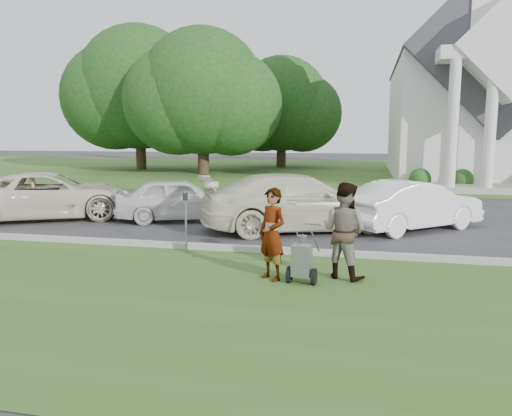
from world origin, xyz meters
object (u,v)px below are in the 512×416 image
(car_b, at_px, (180,199))
(car_d, at_px, (413,205))
(tree_far, at_px, (139,93))
(person_left, at_px, (272,235))
(car_c, at_px, (299,202))
(car_a, at_px, (51,196))
(church, at_px, (472,81))
(tree_back, at_px, (281,108))
(tree_left, at_px, (202,97))
(striping_cart, at_px, (302,262))
(person_right, at_px, (344,231))
(parking_meter_near, at_px, (186,215))

(car_b, xyz_separation_m, car_d, (7.03, 0.01, 0.02))
(tree_far, relative_size, car_d, 2.72)
(tree_far, distance_m, person_left, 30.92)
(tree_far, bearing_deg, car_c, -55.07)
(car_a, distance_m, car_c, 8.07)
(church, distance_m, person_left, 26.31)
(car_a, bearing_deg, church, -68.10)
(tree_back, height_order, person_left, tree_back)
(car_b, bearing_deg, person_left, -165.41)
(tree_left, height_order, car_d, tree_left)
(striping_cart, xyz_separation_m, person_right, (0.72, 0.54, 0.49))
(tree_back, relative_size, striping_cart, 8.86)
(tree_left, height_order, person_left, tree_left)
(car_a, bearing_deg, car_d, -115.69)
(parking_meter_near, bearing_deg, car_d, 37.69)
(car_a, relative_size, car_d, 1.26)
(tree_back, bearing_deg, tree_far, -153.44)
(car_c, bearing_deg, church, -46.35)
(striping_cart, height_order, car_b, car_b)
(tree_far, height_order, tree_back, tree_far)
(tree_far, distance_m, car_b, 24.10)
(tree_back, xyz_separation_m, parking_meter_near, (2.90, -29.84, -3.82))
(car_b, bearing_deg, car_a, 76.98)
(car_d, bearing_deg, person_right, 120.61)
(tree_far, bearing_deg, car_a, -71.88)
(tree_back, xyz_separation_m, car_c, (5.03, -26.53, -3.92))
(person_right, distance_m, parking_meter_near, 3.81)
(striping_cart, height_order, car_d, car_d)
(tree_far, height_order, car_c, tree_far)
(car_b, distance_m, car_d, 7.03)
(person_left, height_order, person_right, person_right)
(church, bearing_deg, tree_left, -176.21)
(person_left, xyz_separation_m, car_b, (-4.03, 5.73, -0.18))
(church, distance_m, car_a, 25.73)
(tree_back, distance_m, car_d, 27.32)
(tree_left, relative_size, person_right, 5.84)
(church, relative_size, car_d, 5.63)
(tree_back, height_order, striping_cart, tree_back)
(tree_left, height_order, striping_cart, tree_left)
(tree_left, height_order, car_b, tree_left)
(striping_cart, bearing_deg, car_d, 73.44)
(church, height_order, car_b, church)
(tree_far, relative_size, person_right, 6.39)
(car_d, bearing_deg, tree_back, -24.06)
(tree_left, relative_size, car_c, 1.92)
(parking_meter_near, distance_m, car_d, 6.71)
(striping_cart, distance_m, person_right, 1.02)
(church, height_order, car_a, church)
(tree_left, bearing_deg, person_left, -68.59)
(church, relative_size, parking_meter_near, 16.84)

